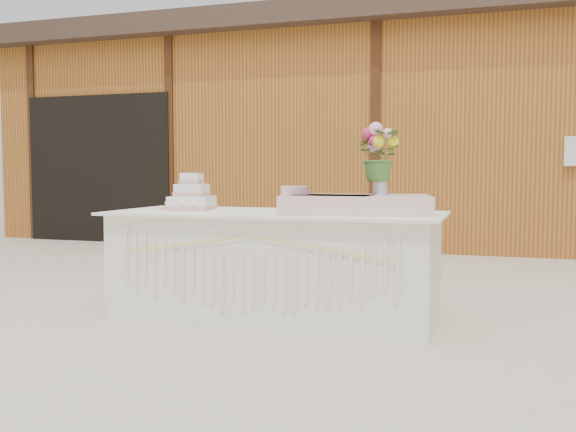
{
  "coord_description": "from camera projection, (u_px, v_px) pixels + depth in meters",
  "views": [
    {
      "loc": [
        1.51,
        -4.36,
        1.06
      ],
      "look_at": [
        0.0,
        0.3,
        0.72
      ],
      "focal_mm": 40.0,
      "sensor_mm": 36.0,
      "label": 1
    }
  ],
  "objects": [
    {
      "name": "ground",
      "position": [
        275.0,
        317.0,
        4.67
      ],
      "size": [
        80.0,
        80.0,
        0.0
      ],
      "primitive_type": "plane",
      "color": "beige",
      "rests_on": "ground"
    },
    {
      "name": "pink_cake_stand",
      "position": [
        295.0,
        198.0,
        4.56
      ],
      "size": [
        0.26,
        0.26,
        0.19
      ],
      "color": "white",
      "rests_on": "cake_table"
    },
    {
      "name": "cake_table",
      "position": [
        275.0,
        265.0,
        4.64
      ],
      "size": [
        2.4,
        1.0,
        0.77
      ],
      "color": "white",
      "rests_on": "ground"
    },
    {
      "name": "wedding_cake",
      "position": [
        192.0,
        197.0,
        4.87
      ],
      "size": [
        0.35,
        0.35,
        0.28
      ],
      "rotation": [
        0.0,
        0.0,
        0.13
      ],
      "color": "white",
      "rests_on": "cake_table"
    },
    {
      "name": "bouquet",
      "position": [
        380.0,
        149.0,
        4.42
      ],
      "size": [
        0.33,
        0.29,
        0.35
      ],
      "primitive_type": "imported",
      "rotation": [
        0.0,
        0.0,
        0.06
      ],
      "color": "#406D2B",
      "rests_on": "flower_vase"
    },
    {
      "name": "flower_vase",
      "position": [
        380.0,
        185.0,
        4.44
      ],
      "size": [
        0.1,
        0.1,
        0.14
      ],
      "primitive_type": "cylinder",
      "color": "silver",
      "rests_on": "satin_runner"
    },
    {
      "name": "loose_flowers",
      "position": [
        163.0,
        207.0,
        5.05
      ],
      "size": [
        0.19,
        0.33,
        0.02
      ],
      "primitive_type": null,
      "rotation": [
        0.0,
        0.0,
        -0.21
      ],
      "color": "pink",
      "rests_on": "cake_table"
    },
    {
      "name": "barn",
      "position": [
        397.0,
        133.0,
        10.25
      ],
      "size": [
        12.6,
        4.6,
        3.3
      ],
      "color": "#9E6121",
      "rests_on": "ground"
    },
    {
      "name": "satin_runner",
      "position": [
        355.0,
        204.0,
        4.42
      ],
      "size": [
        1.11,
        0.78,
        0.13
      ],
      "primitive_type": "cube",
      "rotation": [
        0.0,
        0.0,
        0.21
      ],
      "color": "beige",
      "rests_on": "cake_table"
    }
  ]
}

